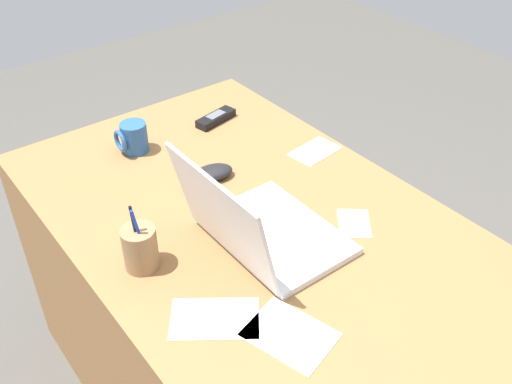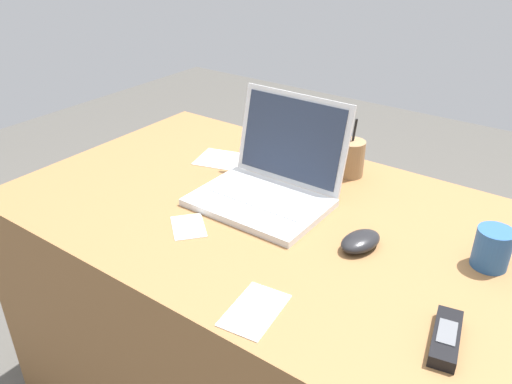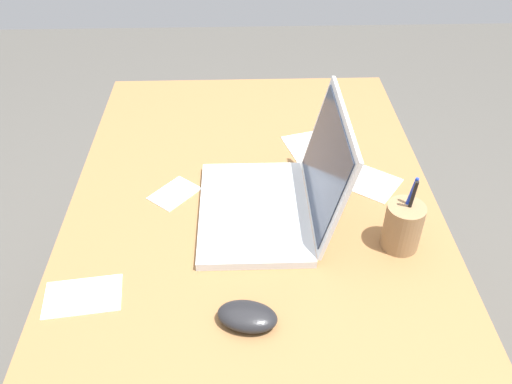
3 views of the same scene
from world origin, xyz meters
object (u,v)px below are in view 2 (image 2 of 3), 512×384
(computer_mouse, at_px, (360,241))
(coffee_mug_white, at_px, (493,247))
(pen_holder, at_px, (351,158))
(cordless_phone, at_px, (446,337))
(laptop, at_px, (270,180))

(computer_mouse, height_order, coffee_mug_white, coffee_mug_white)
(pen_holder, bearing_deg, computer_mouse, -59.48)
(coffee_mug_white, distance_m, pen_holder, 0.48)
(coffee_mug_white, bearing_deg, pen_holder, 154.00)
(computer_mouse, xyz_separation_m, pen_holder, (-0.19, 0.31, 0.03))
(coffee_mug_white, relative_size, cordless_phone, 0.62)
(laptop, height_order, cordless_phone, laptop)
(cordless_phone, bearing_deg, coffee_mug_white, 89.62)
(laptop, height_order, coffee_mug_white, laptop)
(coffee_mug_white, height_order, pen_holder, pen_holder)
(coffee_mug_white, xyz_separation_m, pen_holder, (-0.43, 0.21, 0.01))
(computer_mouse, xyz_separation_m, cordless_phone, (0.25, -0.18, -0.00))
(cordless_phone, bearing_deg, laptop, 155.24)
(coffee_mug_white, height_order, cordless_phone, coffee_mug_white)
(laptop, height_order, pen_holder, laptop)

